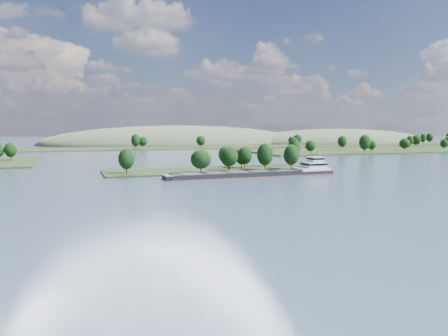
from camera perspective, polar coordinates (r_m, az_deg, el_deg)
name	(u,v)px	position (r m, az deg, el deg)	size (l,w,h in m)	color
ground	(275,188)	(142.49, 6.64, -2.58)	(1800.00, 1800.00, 0.00)	#3C5567
tree_island	(230,162)	(198.47, 0.79, 0.79)	(100.00, 31.29, 15.13)	#213116
right_bank	(421,149)	(424.03, 24.31, 2.33)	(320.00, 90.00, 15.16)	#213116
back_shoreline	(149,148)	(412.81, -9.71, 2.62)	(900.00, 60.00, 15.33)	#213116
hill_east	(338,143)	(575.68, 14.69, 3.20)	(260.00, 140.00, 36.00)	#4C5B3F
hill_west	(180,144)	(521.65, -5.82, 3.14)	(320.00, 160.00, 44.00)	#4C5B3F
cargo_barge	(264,173)	(177.73, 5.18, -0.61)	(72.05, 10.83, 9.71)	black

